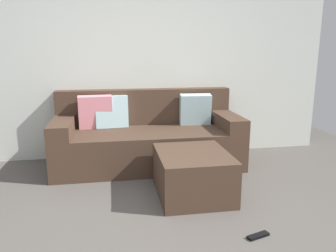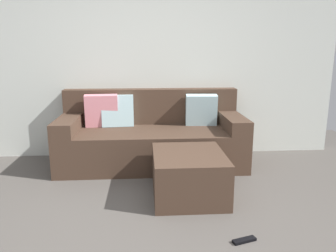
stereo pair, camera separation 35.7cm
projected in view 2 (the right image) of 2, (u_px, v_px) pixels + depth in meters
ground_plane at (147, 241)px, 2.56m from camera, size 6.76×6.76×0.00m
wall_back at (144, 59)px, 4.46m from camera, size 5.20×0.10×2.60m
couch_sectional at (151, 138)px, 4.24m from camera, size 2.27×0.93×0.92m
ottoman at (188, 175)px, 3.31m from camera, size 0.70×0.82×0.44m
remote_near_ottoman at (244, 240)px, 2.55m from camera, size 0.20×0.11×0.02m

